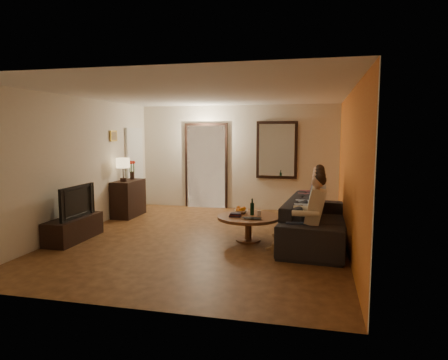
% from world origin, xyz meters
% --- Properties ---
extents(floor, '(5.00, 6.00, 0.01)m').
position_xyz_m(floor, '(0.00, 0.00, 0.00)').
color(floor, '#492A13').
rests_on(floor, ground).
extents(ceiling, '(5.00, 6.00, 0.01)m').
position_xyz_m(ceiling, '(0.00, 0.00, 2.60)').
color(ceiling, white).
rests_on(ceiling, back_wall).
extents(back_wall, '(5.00, 0.02, 2.60)m').
position_xyz_m(back_wall, '(0.00, 3.00, 1.30)').
color(back_wall, beige).
rests_on(back_wall, floor).
extents(front_wall, '(5.00, 0.02, 2.60)m').
position_xyz_m(front_wall, '(0.00, -3.00, 1.30)').
color(front_wall, beige).
rests_on(front_wall, floor).
extents(left_wall, '(0.02, 6.00, 2.60)m').
position_xyz_m(left_wall, '(-2.50, 0.00, 1.30)').
color(left_wall, beige).
rests_on(left_wall, floor).
extents(right_wall, '(0.02, 6.00, 2.60)m').
position_xyz_m(right_wall, '(2.50, 0.00, 1.30)').
color(right_wall, beige).
rests_on(right_wall, floor).
extents(orange_accent, '(0.01, 6.00, 2.60)m').
position_xyz_m(orange_accent, '(2.49, 0.00, 1.30)').
color(orange_accent, orange).
rests_on(orange_accent, right_wall).
extents(kitchen_doorway, '(1.00, 0.06, 2.10)m').
position_xyz_m(kitchen_doorway, '(-0.80, 2.98, 1.05)').
color(kitchen_doorway, '#FFE0A5').
rests_on(kitchen_doorway, floor).
extents(door_trim, '(1.12, 0.04, 2.22)m').
position_xyz_m(door_trim, '(-0.80, 2.97, 1.05)').
color(door_trim, black).
rests_on(door_trim, floor).
extents(fridge_glimpse, '(0.45, 0.03, 1.70)m').
position_xyz_m(fridge_glimpse, '(-0.55, 2.98, 0.90)').
color(fridge_glimpse, silver).
rests_on(fridge_glimpse, floor).
extents(mirror_frame, '(1.00, 0.05, 1.40)m').
position_xyz_m(mirror_frame, '(1.00, 2.96, 1.50)').
color(mirror_frame, black).
rests_on(mirror_frame, back_wall).
extents(mirror_glass, '(0.86, 0.02, 1.26)m').
position_xyz_m(mirror_glass, '(1.00, 2.93, 1.50)').
color(mirror_glass, white).
rests_on(mirror_glass, back_wall).
extents(white_door, '(0.06, 0.85, 2.04)m').
position_xyz_m(white_door, '(-2.46, 2.30, 1.02)').
color(white_door, white).
rests_on(white_door, floor).
extents(framed_art, '(0.03, 0.28, 0.24)m').
position_xyz_m(framed_art, '(-2.47, 1.30, 1.85)').
color(framed_art, '#B28C33').
rests_on(framed_art, left_wall).
extents(art_canvas, '(0.01, 0.22, 0.18)m').
position_xyz_m(art_canvas, '(-2.46, 1.30, 1.85)').
color(art_canvas, brown).
rests_on(art_canvas, left_wall).
extents(dresser, '(0.45, 0.94, 0.83)m').
position_xyz_m(dresser, '(-2.25, 1.50, 0.42)').
color(dresser, black).
rests_on(dresser, floor).
extents(table_lamp, '(0.30, 0.30, 0.54)m').
position_xyz_m(table_lamp, '(-2.25, 1.28, 1.10)').
color(table_lamp, beige).
rests_on(table_lamp, dresser).
extents(flower_vase, '(0.14, 0.14, 0.44)m').
position_xyz_m(flower_vase, '(-2.25, 1.72, 1.05)').
color(flower_vase, red).
rests_on(flower_vase, dresser).
extents(tv_stand, '(0.45, 1.25, 0.42)m').
position_xyz_m(tv_stand, '(-2.25, -0.64, 0.21)').
color(tv_stand, black).
rests_on(tv_stand, floor).
extents(tv, '(1.00, 0.13, 0.57)m').
position_xyz_m(tv, '(-2.25, -0.64, 0.70)').
color(tv, black).
rests_on(tv, tv_stand).
extents(sofa, '(2.71, 1.26, 0.77)m').
position_xyz_m(sofa, '(2.00, 0.24, 0.38)').
color(sofa, black).
rests_on(sofa, floor).
extents(person_a, '(0.60, 0.40, 1.20)m').
position_xyz_m(person_a, '(1.90, -0.66, 0.60)').
color(person_a, tan).
rests_on(person_a, sofa).
extents(person_b, '(0.60, 0.40, 1.20)m').
position_xyz_m(person_b, '(1.90, -0.06, 0.60)').
color(person_b, tan).
rests_on(person_b, sofa).
extents(person_c, '(0.60, 0.40, 1.20)m').
position_xyz_m(person_c, '(1.90, 0.54, 0.60)').
color(person_c, tan).
rests_on(person_c, sofa).
extents(person_d, '(0.60, 0.40, 1.20)m').
position_xyz_m(person_d, '(1.90, 1.14, 0.60)').
color(person_d, tan).
rests_on(person_d, sofa).
extents(dog, '(0.57, 0.26, 0.56)m').
position_xyz_m(dog, '(1.55, -0.50, 0.28)').
color(dog, '#B07A51').
rests_on(dog, floor).
extents(coffee_table, '(1.11, 1.11, 0.45)m').
position_xyz_m(coffee_table, '(0.81, 0.03, 0.23)').
color(coffee_table, brown).
rests_on(coffee_table, floor).
extents(bowl, '(0.26, 0.26, 0.06)m').
position_xyz_m(bowl, '(0.63, 0.25, 0.48)').
color(bowl, white).
rests_on(bowl, coffee_table).
extents(oranges, '(0.20, 0.20, 0.08)m').
position_xyz_m(oranges, '(0.63, 0.25, 0.55)').
color(oranges, orange).
rests_on(oranges, bowl).
extents(wine_bottle, '(0.07, 0.07, 0.31)m').
position_xyz_m(wine_bottle, '(0.86, 0.13, 0.60)').
color(wine_bottle, black).
rests_on(wine_bottle, coffee_table).
extents(wine_glass, '(0.06, 0.06, 0.10)m').
position_xyz_m(wine_glass, '(0.99, 0.08, 0.50)').
color(wine_glass, silver).
rests_on(wine_glass, coffee_table).
extents(book_stack, '(0.20, 0.15, 0.07)m').
position_xyz_m(book_stack, '(0.59, -0.07, 0.48)').
color(book_stack, black).
rests_on(book_stack, coffee_table).
extents(laptop, '(0.33, 0.22, 0.03)m').
position_xyz_m(laptop, '(0.91, -0.25, 0.46)').
color(laptop, black).
rests_on(laptop, coffee_table).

